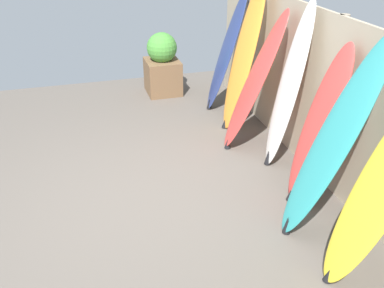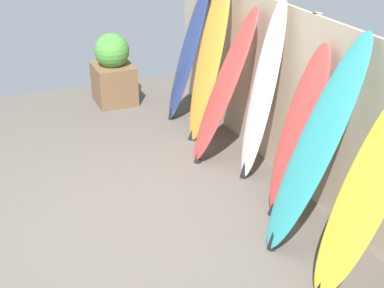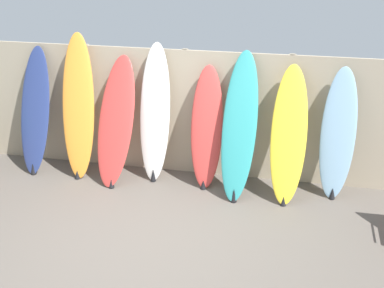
{
  "view_description": "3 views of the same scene",
  "coord_description": "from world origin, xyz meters",
  "views": [
    {
      "loc": [
        3.61,
        -0.53,
        2.64
      ],
      "look_at": [
        0.15,
        0.47,
        0.7
      ],
      "focal_mm": 40.0,
      "sensor_mm": 36.0,
      "label": 1
    },
    {
      "loc": [
        4.02,
        -0.92,
        2.9
      ],
      "look_at": [
        0.37,
        0.64,
        0.92
      ],
      "focal_mm": 50.0,
      "sensor_mm": 36.0,
      "label": 2
    },
    {
      "loc": [
        1.63,
        -4.96,
        3.36
      ],
      "look_at": [
        0.37,
        0.79,
        0.94
      ],
      "focal_mm": 50.0,
      "sensor_mm": 36.0,
      "label": 3
    }
  ],
  "objects": [
    {
      "name": "surfboard_navy_0",
      "position": [
        -2.12,
        1.65,
        0.88
      ],
      "size": [
        0.46,
        0.61,
        1.79
      ],
      "color": "navy",
      "rests_on": "ground"
    },
    {
      "name": "surfboard_red_4",
      "position": [
        0.38,
        1.68,
        0.82
      ],
      "size": [
        0.46,
        0.53,
        1.65
      ],
      "color": "#D13D38",
      "rests_on": "ground"
    },
    {
      "name": "fence_back",
      "position": [
        -0.0,
        2.01,
        0.9
      ],
      "size": [
        6.08,
        0.11,
        1.8
      ],
      "color": "tan",
      "rests_on": "ground"
    },
    {
      "name": "surfboard_red_2",
      "position": [
        -0.86,
        1.54,
        0.86
      ],
      "size": [
        0.61,
        0.8,
        1.73
      ],
      "color": "#D13D38",
      "rests_on": "ground"
    },
    {
      "name": "surfboard_yellow_6",
      "position": [
        1.48,
        1.54,
        0.86
      ],
      "size": [
        0.47,
        0.72,
        1.73
      ],
      "color": "yellow",
      "rests_on": "ground"
    },
    {
      "name": "planter_box",
      "position": [
        -3.01,
        0.88,
        0.47
      ],
      "size": [
        0.59,
        0.54,
        1.0
      ],
      "color": "brown",
      "rests_on": "ground"
    },
    {
      "name": "surfboard_white_3",
      "position": [
        -0.36,
        1.72,
        0.94
      ],
      "size": [
        0.45,
        0.42,
        1.92
      ],
      "color": "white",
      "rests_on": "ground"
    },
    {
      "name": "surfboard_orange_1",
      "position": [
        -1.44,
        1.63,
        1.0
      ],
      "size": [
        0.52,
        0.59,
        2.02
      ],
      "color": "orange",
      "rests_on": "ground"
    },
    {
      "name": "surfboard_teal_5",
      "position": [
        0.84,
        1.53,
        0.92
      ],
      "size": [
        0.48,
        0.83,
        1.87
      ],
      "color": "teal",
      "rests_on": "ground"
    },
    {
      "name": "ground",
      "position": [
        0.0,
        0.0,
        0.0
      ],
      "size": [
        7.68,
        7.68,
        0.0
      ],
      "primitive_type": "plane",
      "color": "#5B544C"
    }
  ]
}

